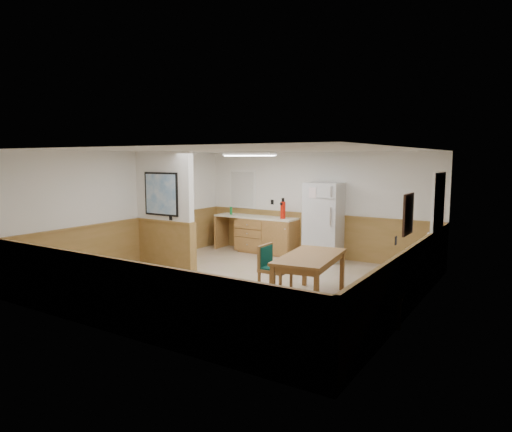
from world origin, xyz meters
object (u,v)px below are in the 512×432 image
Objects in this scene: dining_table at (310,261)px; dining_chair at (271,265)px; refrigerator at (324,222)px; soap_bottle at (231,211)px; dining_bench at (396,291)px; fire_extinguisher at (283,210)px.

dining_table is 2.05× the size of dining_chair.
soap_bottle is (-2.61, 0.01, 0.10)m from refrigerator.
refrigerator is at bearing 122.56° from dining_bench.
dining_chair is 4.24× the size of soap_bottle.
dining_chair is at bearing -81.02° from fire_extinguisher.
dining_bench is 3.02× the size of fire_extinguisher.
dining_chair is (0.26, -2.85, -0.41)m from refrigerator.
dining_bench is (2.42, -2.78, -0.56)m from refrigerator.
fire_extinguisher reaches higher than soap_bottle.
dining_bench is at bearing -28.95° from soap_bottle.
dining_bench is at bearing -51.97° from refrigerator.
refrigerator is 9.00× the size of soap_bottle.
dining_table is 4.62m from soap_bottle.
dining_chair is 4.08m from soap_bottle.
fire_extinguisher is at bearing 176.59° from refrigerator.
dining_table is at bearing -0.66° from dining_chair.
dining_bench is 2.17m from dining_chair.
dining_table is (1.01, -2.84, -0.25)m from refrigerator.
refrigerator is 2.61m from soap_bottle.
dining_bench is 4.54m from fire_extinguisher.
dining_chair reaches higher than dining_bench.
soap_bottle is (-2.87, 2.86, 0.51)m from dining_chair.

